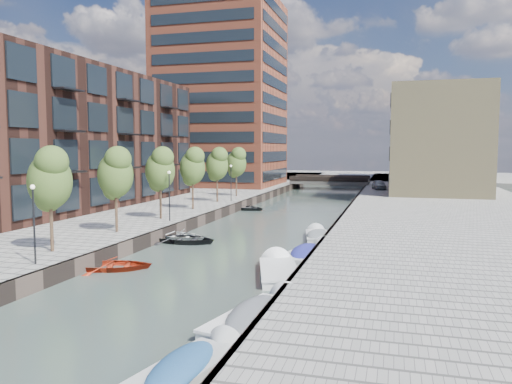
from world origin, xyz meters
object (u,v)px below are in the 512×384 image
at_px(motorboat_1, 260,316).
at_px(tree_1, 50,177).
at_px(sloop_3, 179,239).
at_px(motorboat_3, 309,254).
at_px(motorboat_0, 190,367).
at_px(bridge, 330,181).
at_px(sloop_4, 248,210).
at_px(motorboat_4, 317,236).
at_px(tree_6, 236,162).
at_px(sloop_2, 114,269).
at_px(sloop_1, 184,243).
at_px(tree_4, 192,165).
at_px(motorboat_2, 278,272).
at_px(car, 379,185).
at_px(tree_5, 217,163).
at_px(tree_3, 160,168).
at_px(tree_2, 115,172).

bearing_deg(motorboat_1, tree_1, 158.64).
bearing_deg(tree_1, sloop_3, 72.64).
bearing_deg(motorboat_3, motorboat_0, -92.64).
distance_m(bridge, motorboat_3, 54.39).
xyz_separation_m(tree_1, sloop_4, (3.10, 29.61, -5.31)).
distance_m(sloop_4, motorboat_4, 18.93).
xyz_separation_m(bridge, motorboat_4, (4.90, -47.27, -1.20)).
bearing_deg(tree_6, sloop_2, -83.95).
bearing_deg(sloop_3, sloop_1, -125.90).
distance_m(tree_4, motorboat_3, 20.48).
xyz_separation_m(motorboat_1, motorboat_4, (-0.63, 19.22, -0.04)).
bearing_deg(motorboat_2, sloop_3, 139.80).
bearing_deg(sloop_4, bridge, 13.25).
distance_m(tree_6, motorboat_4, 25.65).
xyz_separation_m(bridge, car, (8.43, -10.62, 0.29)).
relative_size(tree_5, motorboat_0, 1.20).
bearing_deg(motorboat_3, tree_3, 153.02).
xyz_separation_m(tree_4, car, (16.93, 29.38, -3.62)).
distance_m(tree_3, tree_5, 14.00).
distance_m(tree_2, tree_3, 7.00).
bearing_deg(sloop_2, tree_1, 80.29).
bearing_deg(tree_4, motorboat_0, -67.38).
height_order(tree_4, motorboat_1, tree_4).
bearing_deg(motorboat_2, sloop_2, -170.46).
height_order(tree_3, car, tree_3).
height_order(sloop_2, sloop_4, sloop_4).
bearing_deg(sloop_1, tree_3, 45.56).
xyz_separation_m(sloop_1, motorboat_3, (9.75, -2.39, 0.22)).
xyz_separation_m(sloop_4, motorboat_0, (10.05, -40.17, 0.19)).
distance_m(tree_3, tree_6, 21.00).
bearing_deg(sloop_2, tree_5, -12.54).
bearing_deg(tree_2, tree_4, 90.00).
relative_size(tree_5, motorboat_3, 1.02).
relative_size(tree_5, motorboat_4, 1.20).
bearing_deg(bridge, motorboat_3, -84.24).
distance_m(tree_3, tree_4, 7.00).
xyz_separation_m(bridge, sloop_2, (-4.86, -60.33, -1.39)).
height_order(motorboat_3, motorboat_4, motorboat_3).
height_order(tree_2, sloop_3, tree_2).
relative_size(tree_1, tree_2, 1.00).
xyz_separation_m(tree_5, car, (16.93, 22.38, -3.62)).
height_order(tree_3, tree_4, same).
relative_size(bridge, sloop_1, 2.65).
distance_m(sloop_2, car, 51.48).
height_order(tree_2, motorboat_1, tree_2).
bearing_deg(sloop_3, sloop_4, 15.79).
distance_m(tree_6, sloop_4, 8.18).
height_order(bridge, car, car).
height_order(sloop_2, car, car).
relative_size(sloop_1, motorboat_1, 0.82).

